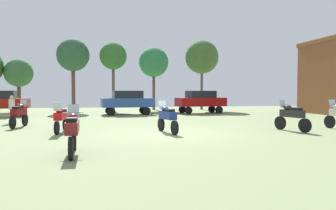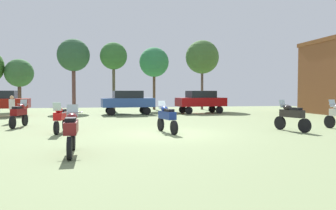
% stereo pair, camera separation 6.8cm
% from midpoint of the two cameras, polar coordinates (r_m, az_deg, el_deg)
% --- Properties ---
extents(ground_plane, '(44.00, 52.00, 0.02)m').
position_cam_midpoint_polar(ground_plane, '(14.94, 0.06, -5.03)').
color(ground_plane, '#758558').
extents(motorcycle_1, '(0.62, 2.16, 1.44)m').
position_cam_midpoint_polar(motorcycle_1, '(16.01, -18.16, -2.08)').
color(motorcycle_1, black).
rests_on(motorcycle_1, ground).
extents(motorcycle_2, '(0.66, 2.27, 1.48)m').
position_cam_midpoint_polar(motorcycle_2, '(19.31, -24.49, -1.37)').
color(motorcycle_2, black).
rests_on(motorcycle_2, ground).
extents(motorcycle_6, '(0.62, 2.29, 1.49)m').
position_cam_midpoint_polar(motorcycle_6, '(10.29, -16.36, -4.26)').
color(motorcycle_6, black).
rests_on(motorcycle_6, ground).
extents(motorcycle_7, '(0.74, 2.24, 1.47)m').
position_cam_midpoint_polar(motorcycle_7, '(15.14, -0.08, -2.13)').
color(motorcycle_7, black).
rests_on(motorcycle_7, ground).
extents(motorcycle_8, '(0.82, 2.10, 1.51)m').
position_cam_midpoint_polar(motorcycle_8, '(16.88, 20.88, -1.79)').
color(motorcycle_8, black).
rests_on(motorcycle_8, ground).
extents(car_1, '(4.51, 2.40, 2.00)m').
position_cam_midpoint_polar(car_1, '(29.04, 5.84, 0.84)').
color(car_1, black).
rests_on(car_1, ground).
extents(car_2, '(4.47, 2.25, 2.00)m').
position_cam_midpoint_polar(car_2, '(27.42, -6.96, 0.76)').
color(car_2, black).
rests_on(car_2, ground).
extents(person_1, '(0.48, 0.48, 1.68)m').
position_cam_midpoint_polar(person_1, '(22.07, -25.54, -0.31)').
color(person_1, '#2C3650').
rests_on(person_1, ground).
extents(tree_1, '(3.20, 3.20, 7.16)m').
position_cam_midpoint_polar(tree_1, '(33.97, -16.15, 8.29)').
color(tree_1, brown).
rests_on(tree_1, ground).
extents(tree_2, '(3.17, 3.17, 6.69)m').
position_cam_midpoint_polar(tree_2, '(35.35, -2.40, 7.44)').
color(tree_2, '#503A2A').
rests_on(tree_2, ground).
extents(tree_4, '(2.74, 2.74, 6.91)m').
position_cam_midpoint_polar(tree_4, '(33.79, -9.44, 8.35)').
color(tree_4, brown).
rests_on(tree_4, ground).
extents(tree_5, '(2.77, 2.77, 5.17)m').
position_cam_midpoint_polar(tree_5, '(35.61, -24.52, 5.06)').
color(tree_5, '#51382F').
rests_on(tree_5, ground).
extents(tree_6, '(3.60, 3.60, 7.47)m').
position_cam_midpoint_polar(tree_6, '(35.75, 6.05, 8.30)').
color(tree_6, '#503F36').
rests_on(tree_6, ground).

